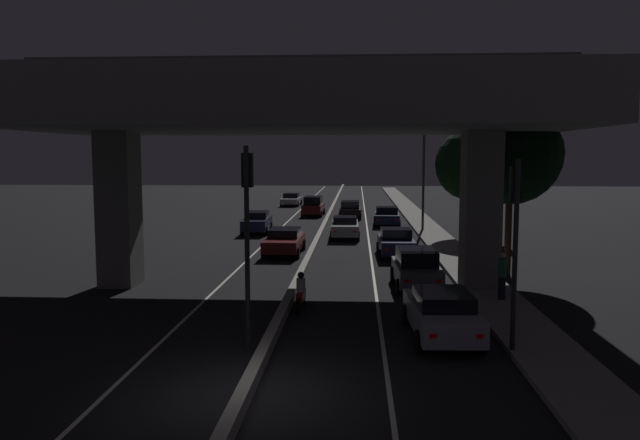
# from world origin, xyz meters

# --- Properties ---
(ground_plane) EXTENTS (200.00, 200.00, 0.00)m
(ground_plane) POSITION_xyz_m (0.00, 0.00, 0.00)
(ground_plane) COLOR black
(lane_line_left_inner) EXTENTS (0.12, 126.00, 0.00)m
(lane_line_left_inner) POSITION_xyz_m (-3.27, 35.00, 0.00)
(lane_line_left_inner) COLOR beige
(lane_line_left_inner) RESTS_ON ground_plane
(lane_line_right_inner) EXTENTS (0.12, 126.00, 0.00)m
(lane_line_right_inner) POSITION_xyz_m (3.27, 35.00, 0.00)
(lane_line_right_inner) COLOR beige
(lane_line_right_inner) RESTS_ON ground_plane
(median_divider) EXTENTS (0.31, 126.00, 0.37)m
(median_divider) POSITION_xyz_m (0.00, 35.00, 0.18)
(median_divider) COLOR gray
(median_divider) RESTS_ON ground_plane
(sidewalk_right) EXTENTS (2.10, 126.00, 0.16)m
(sidewalk_right) POSITION_xyz_m (7.73, 28.00, 0.08)
(sidewalk_right) COLOR gray
(sidewalk_right) RESTS_ON ground_plane
(elevated_overpass) EXTENTS (22.35, 10.95, 9.48)m
(elevated_overpass) POSITION_xyz_m (0.00, 11.75, 7.31)
(elevated_overpass) COLOR slate
(elevated_overpass) RESTS_ON ground_plane
(traffic_light_left_of_median) EXTENTS (0.30, 0.49, 5.74)m
(traffic_light_left_of_median) POSITION_xyz_m (-0.55, 3.31, 3.89)
(traffic_light_left_of_median) COLOR black
(traffic_light_left_of_median) RESTS_ON ground_plane
(traffic_light_right_of_median) EXTENTS (0.30, 0.49, 5.38)m
(traffic_light_right_of_median) POSITION_xyz_m (6.78, 3.31, 3.66)
(traffic_light_right_of_median) COLOR black
(traffic_light_right_of_median) RESTS_ON ground_plane
(street_lamp) EXTENTS (1.94, 0.32, 7.92)m
(street_lamp) POSITION_xyz_m (7.00, 31.44, 4.66)
(street_lamp) COLOR #2D2D30
(street_lamp) RESTS_ON ground_plane
(car_silver_lead) EXTENTS (2.09, 4.52, 1.48)m
(car_silver_lead) POSITION_xyz_m (5.03, 4.63, 0.79)
(car_silver_lead) COLOR gray
(car_silver_lead) RESTS_ON ground_plane
(car_grey_second) EXTENTS (1.98, 4.06, 1.64)m
(car_grey_second) POSITION_xyz_m (4.95, 11.83, 0.86)
(car_grey_second) COLOR #515459
(car_grey_second) RESTS_ON ground_plane
(car_dark_blue_third) EXTENTS (2.02, 4.27, 1.55)m
(car_dark_blue_third) POSITION_xyz_m (4.62, 20.04, 0.77)
(car_dark_blue_third) COLOR #141938
(car_dark_blue_third) RESTS_ON ground_plane
(car_silver_fourth) EXTENTS (1.96, 4.83, 1.45)m
(car_silver_fourth) POSITION_xyz_m (1.70, 27.50, 0.76)
(car_silver_fourth) COLOR gray
(car_silver_fourth) RESTS_ON ground_plane
(car_dark_blue_fifth) EXTENTS (2.16, 4.35, 1.51)m
(car_dark_blue_fifth) POSITION_xyz_m (4.82, 34.90, 0.76)
(car_dark_blue_fifth) COLOR #141938
(car_dark_blue_fifth) RESTS_ON ground_plane
(car_black_sixth) EXTENTS (1.97, 4.16, 1.54)m
(car_black_sixth) POSITION_xyz_m (1.92, 40.50, 0.82)
(car_black_sixth) COLOR black
(car_black_sixth) RESTS_ON ground_plane
(car_dark_red_lead_oncoming) EXTENTS (2.10, 4.80, 1.41)m
(car_dark_red_lead_oncoming) POSITION_xyz_m (-1.55, 20.54, 0.75)
(car_dark_red_lead_oncoming) COLOR #591414
(car_dark_red_lead_oncoming) RESTS_ON ground_plane
(car_dark_blue_second_oncoming) EXTENTS (1.98, 4.70, 1.51)m
(car_dark_blue_second_oncoming) POSITION_xyz_m (-4.61, 29.90, 0.79)
(car_dark_blue_second_oncoming) COLOR #141938
(car_dark_blue_second_oncoming) RESTS_ON ground_plane
(car_dark_red_third_oncoming) EXTENTS (2.02, 4.41, 1.78)m
(car_dark_red_third_oncoming) POSITION_xyz_m (-1.48, 42.70, 0.91)
(car_dark_red_third_oncoming) COLOR #591414
(car_dark_red_third_oncoming) RESTS_ON ground_plane
(car_white_fourth_oncoming) EXTENTS (2.12, 4.62, 1.36)m
(car_white_fourth_oncoming) POSITION_xyz_m (-4.72, 54.18, 0.70)
(car_white_fourth_oncoming) COLOR silver
(car_white_fourth_oncoming) RESTS_ON ground_plane
(motorcycle_red_filtering_near) EXTENTS (0.34, 1.92, 1.36)m
(motorcycle_red_filtering_near) POSITION_xyz_m (0.51, 7.94, 0.58)
(motorcycle_red_filtering_near) COLOR black
(motorcycle_red_filtering_near) RESTS_ON ground_plane
(pedestrian_on_sidewalk) EXTENTS (0.32, 0.32, 1.75)m
(pedestrian_on_sidewalk) POSITION_xyz_m (7.87, 9.32, 1.05)
(pedestrian_on_sidewalk) COLOR black
(pedestrian_on_sidewalk) RESTS_ON sidewalk_right
(roadside_tree_kerbside_near) EXTENTS (4.60, 4.60, 7.87)m
(roadside_tree_kerbside_near) POSITION_xyz_m (9.37, 14.83, 5.55)
(roadside_tree_kerbside_near) COLOR #2D2116
(roadside_tree_kerbside_near) RESTS_ON ground_plane
(roadside_tree_kerbside_mid) EXTENTS (4.77, 4.77, 7.27)m
(roadside_tree_kerbside_mid) POSITION_xyz_m (10.05, 28.32, 4.88)
(roadside_tree_kerbside_mid) COLOR #2D2116
(roadside_tree_kerbside_mid) RESTS_ON ground_plane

